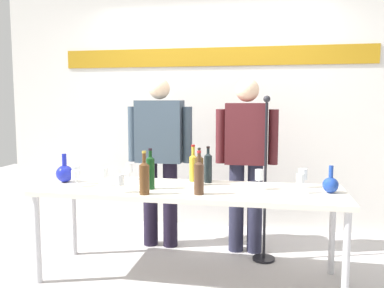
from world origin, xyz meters
The scene contains 22 objects.
ground_plane centered at (0.00, 0.00, 0.00)m, with size 10.00×10.00×0.00m, color #B4AFB0.
back_wall centered at (0.00, 1.44, 1.50)m, with size 4.89×0.11×3.00m.
display_table centered at (0.00, 0.00, 0.68)m, with size 2.40×0.69×0.74m.
decanter_blue_left centered at (-1.07, 0.04, 0.81)m, with size 0.14×0.14×0.24m.
decanter_blue_right centered at (1.07, 0.04, 0.80)m, with size 0.12×0.12×0.21m.
presenter_left centered at (-0.41, 0.67, 0.94)m, with size 0.63×0.22×1.63m.
presenter_right centered at (0.41, 0.67, 0.92)m, with size 0.57×0.22×1.62m.
wine_bottle_0 centered at (0.06, 0.13, 0.87)m, with size 0.07×0.07×0.30m.
wine_bottle_1 centered at (-0.28, -0.27, 0.87)m, with size 0.07×0.07×0.32m.
wine_bottle_2 centered at (-0.01, 0.27, 0.87)m, with size 0.06×0.06×0.31m.
wine_bottle_3 centered at (-0.28, -0.09, 0.88)m, with size 0.06×0.06×0.32m.
wine_bottle_4 centered at (0.12, 0.24, 0.87)m, with size 0.07×0.07×0.30m.
wine_bottle_5 centered at (0.12, -0.19, 0.87)m, with size 0.07×0.07×0.32m.
wine_glass_left_0 centered at (-0.58, 0.25, 0.83)m, with size 0.06×0.06×0.14m.
wine_glass_left_1 centered at (-0.93, -0.03, 0.85)m, with size 0.06×0.06×0.15m.
wine_glass_left_2 centered at (-0.68, -0.04, 0.84)m, with size 0.06×0.06×0.15m.
wine_glass_left_3 centered at (-0.47, -0.24, 0.83)m, with size 0.06×0.06×0.14m.
wine_glass_left_4 centered at (-0.90, -0.11, 0.83)m, with size 0.07×0.07×0.13m.
wine_glass_right_0 centered at (0.88, 0.19, 0.84)m, with size 0.07×0.07×0.15m.
wine_glass_right_1 centered at (0.54, 0.05, 0.85)m, with size 0.06×0.06×0.16m.
wine_glass_right_2 centered at (0.85, -0.03, 0.84)m, with size 0.06×0.06×0.15m.
microphone_stand centered at (0.59, 0.48, 0.49)m, with size 0.20×0.20×1.46m.
Camera 1 is at (0.60, -3.01, 1.42)m, focal length 37.30 mm.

